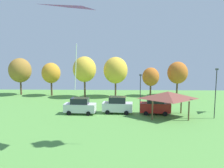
# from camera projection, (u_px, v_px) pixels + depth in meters

# --- Properties ---
(kite_flying_9) EXTENTS (3.43, 3.18, 3.94)m
(kite_flying_9) POSITION_uv_depth(u_px,v_px,m) (82.00, 26.00, 13.03)
(kite_flying_9) COLOR purple
(parked_car_leftmost) EXTENTS (4.73, 2.32, 2.41)m
(parked_car_leftmost) POSITION_uv_depth(u_px,v_px,m) (80.00, 106.00, 34.89)
(parked_car_leftmost) COLOR silver
(parked_car_leftmost) RESTS_ON ground
(parked_car_second_from_left) EXTENTS (4.59, 2.36, 2.51)m
(parked_car_second_from_left) POSITION_uv_depth(u_px,v_px,m) (117.00, 105.00, 35.30)
(parked_car_second_from_left) COLOR silver
(parked_car_second_from_left) RESTS_ON ground
(parked_car_third_from_left) EXTENTS (4.53, 2.14, 2.66)m
(parked_car_third_from_left) POSITION_uv_depth(u_px,v_px,m) (155.00, 106.00, 34.72)
(parked_car_third_from_left) COLOR maroon
(parked_car_third_from_left) RESTS_ON ground
(park_pavilion) EXTENTS (6.26, 5.00, 3.60)m
(park_pavilion) POSITION_uv_depth(u_px,v_px,m) (168.00, 95.00, 33.24)
(park_pavilion) COLOR brown
(park_pavilion) RESTS_ON ground
(light_post_0) EXTENTS (0.36, 0.20, 5.89)m
(light_post_0) POSITION_uv_depth(u_px,v_px,m) (140.00, 91.00, 34.71)
(light_post_0) COLOR #2D2D33
(light_post_0) RESTS_ON ground
(light_post_1) EXTENTS (0.36, 0.20, 6.91)m
(light_post_1) POSITION_uv_depth(u_px,v_px,m) (216.00, 91.00, 32.15)
(light_post_1) COLOR #2D2D33
(light_post_1) RESTS_ON ground
(treeline_tree_0) EXTENTS (4.70, 4.70, 7.83)m
(treeline_tree_0) POSITION_uv_depth(u_px,v_px,m) (20.00, 70.00, 50.15)
(treeline_tree_0) COLOR brown
(treeline_tree_0) RESTS_ON ground
(treeline_tree_1) EXTENTS (3.88, 3.88, 6.89)m
(treeline_tree_1) POSITION_uv_depth(u_px,v_px,m) (51.00, 73.00, 49.34)
(treeline_tree_1) COLOR brown
(treeline_tree_1) RESTS_ON ground
(treeline_tree_2) EXTENTS (4.66, 4.66, 8.22)m
(treeline_tree_2) POSITION_uv_depth(u_px,v_px,m) (85.00, 69.00, 47.50)
(treeline_tree_2) COLOR brown
(treeline_tree_2) RESTS_ON ground
(treeline_tree_3) EXTENTS (4.89, 4.89, 8.12)m
(treeline_tree_3) POSITION_uv_depth(u_px,v_px,m) (116.00, 70.00, 47.97)
(treeline_tree_3) COLOR brown
(treeline_tree_3) RESTS_ON ground
(treeline_tree_4) EXTENTS (3.48, 3.48, 5.93)m
(treeline_tree_4) POSITION_uv_depth(u_px,v_px,m) (151.00, 77.00, 48.99)
(treeline_tree_4) COLOR brown
(treeline_tree_4) RESTS_ON ground
(treeline_tree_5) EXTENTS (4.19, 4.19, 7.11)m
(treeline_tree_5) POSITION_uv_depth(u_px,v_px,m) (178.00, 73.00, 49.40)
(treeline_tree_5) COLOR brown
(treeline_tree_5) RESTS_ON ground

